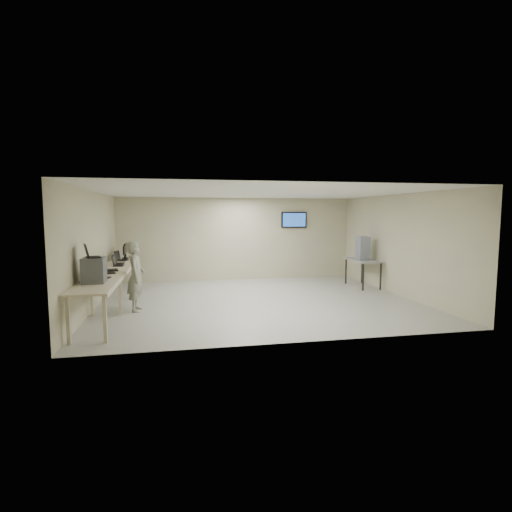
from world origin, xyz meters
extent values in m
cube|color=#B9B9A2|center=(0.00, 0.00, 0.00)|extent=(8.00, 7.00, 0.01)
cube|color=silver|center=(0.00, 0.00, 2.80)|extent=(8.00, 7.00, 0.01)
cube|color=#C3BC8B|center=(0.00, 3.50, 1.40)|extent=(8.00, 0.01, 2.80)
cube|color=#C3BC8B|center=(0.00, -3.50, 1.40)|extent=(8.00, 0.01, 2.80)
cube|color=#C3BC8B|center=(-4.00, 0.00, 1.40)|extent=(0.01, 7.00, 2.80)
cube|color=#C3BC8B|center=(4.00, 0.00, 1.40)|extent=(0.01, 7.00, 2.80)
cube|color=black|center=(2.00, 3.48, 2.05)|extent=(0.15, 0.04, 0.15)
cube|color=black|center=(2.00, 3.44, 2.05)|extent=(0.90, 0.06, 0.55)
cube|color=#1E4CA2|center=(2.00, 3.40, 2.05)|extent=(0.82, 0.01, 0.47)
cube|color=beige|center=(-3.60, 0.00, 0.88)|extent=(0.75, 6.00, 0.04)
cube|color=#BEB799|center=(-3.23, 0.00, 0.85)|extent=(0.02, 6.00, 0.06)
cube|color=#BEB799|center=(-3.90, -2.85, 0.43)|extent=(0.06, 0.06, 0.86)
cube|color=#BEB799|center=(-3.30, -2.85, 0.43)|extent=(0.06, 0.06, 0.86)
cube|color=#BEB799|center=(-3.90, -0.90, 0.43)|extent=(0.06, 0.06, 0.86)
cube|color=#BEB799|center=(-3.30, -0.90, 0.43)|extent=(0.06, 0.06, 0.86)
cube|color=#BEB799|center=(-3.90, 0.90, 0.43)|extent=(0.06, 0.06, 0.86)
cube|color=#BEB799|center=(-3.30, 0.90, 0.43)|extent=(0.06, 0.06, 0.86)
cube|color=#BEB799|center=(-3.90, 2.85, 0.43)|extent=(0.06, 0.06, 0.86)
cube|color=#BEB799|center=(-3.30, 2.85, 0.43)|extent=(0.06, 0.06, 0.86)
cube|color=#52565E|center=(-3.65, -1.80, 1.15)|extent=(0.42, 0.48, 0.50)
cube|color=black|center=(-3.65, -1.80, 1.41)|extent=(0.35, 0.41, 0.02)
cube|color=black|center=(-3.78, -1.80, 1.55)|extent=(0.17, 0.34, 0.25)
cube|color=black|center=(-3.76, -1.80, 1.55)|extent=(0.13, 0.29, 0.21)
cube|color=black|center=(-3.59, -1.34, 0.91)|extent=(0.33, 0.41, 0.02)
cube|color=black|center=(-3.72, -1.34, 1.06)|extent=(0.13, 0.36, 0.26)
cube|color=black|center=(-3.71, -1.34, 1.06)|extent=(0.10, 0.31, 0.22)
cube|color=black|center=(-3.59, -0.51, 0.91)|extent=(0.35, 0.41, 0.02)
cube|color=black|center=(-3.72, -0.51, 1.05)|extent=(0.17, 0.33, 0.25)
cube|color=black|center=(-3.70, -0.51, 1.05)|extent=(0.14, 0.29, 0.21)
cube|color=black|center=(-3.59, -0.07, 0.91)|extent=(0.35, 0.43, 0.02)
cube|color=black|center=(-3.72, -0.07, 1.06)|extent=(0.14, 0.37, 0.27)
cube|color=black|center=(-3.71, -0.07, 1.06)|extent=(0.11, 0.32, 0.23)
cube|color=black|center=(-3.54, 0.80, 0.91)|extent=(0.26, 0.35, 0.02)
cube|color=black|center=(-3.67, 0.80, 1.04)|extent=(0.08, 0.32, 0.24)
cube|color=black|center=(-3.65, 0.80, 1.04)|extent=(0.06, 0.29, 0.20)
cube|color=black|center=(-3.59, 1.24, 0.91)|extent=(0.28, 0.36, 0.02)
cube|color=black|center=(-3.71, 1.24, 1.04)|extent=(0.10, 0.32, 0.24)
cube|color=black|center=(-3.70, 1.24, 1.04)|extent=(0.08, 0.28, 0.20)
cube|color=black|center=(-3.61, 2.00, 0.91)|extent=(0.35, 0.43, 0.02)
cube|color=black|center=(-3.74, 2.00, 1.06)|extent=(0.15, 0.36, 0.27)
cube|color=black|center=(-3.73, 2.00, 1.06)|extent=(0.12, 0.32, 0.22)
cylinder|color=black|center=(-3.60, 2.49, 0.91)|extent=(0.18, 0.18, 0.01)
cube|color=black|center=(-3.60, 2.49, 0.99)|extent=(0.04, 0.03, 0.15)
cube|color=black|center=(-3.60, 2.49, 1.17)|extent=(0.05, 0.41, 0.27)
cube|color=black|center=(-3.57, 2.49, 1.17)|extent=(0.00, 0.37, 0.23)
cylinder|color=black|center=(-3.60, 2.75, 0.91)|extent=(0.20, 0.20, 0.01)
cube|color=black|center=(-3.60, 2.75, 0.99)|extent=(0.04, 0.03, 0.16)
cube|color=black|center=(-3.60, 2.75, 1.19)|extent=(0.05, 0.45, 0.30)
cube|color=black|center=(-3.57, 2.75, 1.19)|extent=(0.00, 0.41, 0.26)
imported|color=slate|center=(-2.99, -0.54, 0.82)|extent=(0.40, 0.60, 1.63)
cube|color=gray|center=(3.60, 1.33, 0.83)|extent=(0.66, 1.42, 0.04)
cube|color=black|center=(3.32, 0.72, 0.41)|extent=(0.04, 0.04, 0.81)
cube|color=black|center=(3.32, 1.94, 0.41)|extent=(0.04, 0.04, 0.81)
cube|color=black|center=(3.88, 0.72, 0.41)|extent=(0.04, 0.04, 0.81)
cube|color=black|center=(3.88, 1.94, 0.41)|extent=(0.04, 0.04, 0.81)
cube|color=gray|center=(3.58, 1.33, 0.94)|extent=(0.34, 0.38, 0.18)
cube|color=gray|center=(3.58, 1.33, 1.12)|extent=(0.34, 0.38, 0.18)
cube|color=gray|center=(3.58, 1.33, 1.30)|extent=(0.34, 0.38, 0.18)
cube|color=gray|center=(3.58, 1.33, 1.48)|extent=(0.34, 0.38, 0.18)
camera|label=1|loc=(-2.04, -10.04, 2.25)|focal=28.00mm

